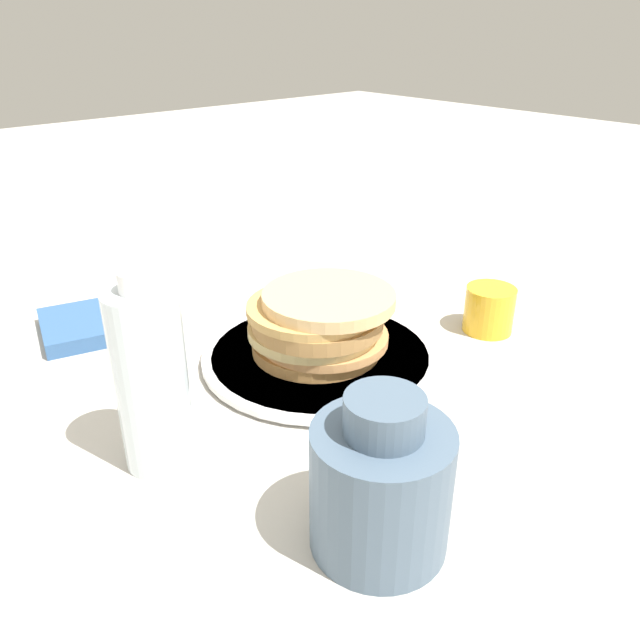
% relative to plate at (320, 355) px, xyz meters
% --- Properties ---
extents(ground_plane, '(4.00, 4.00, 0.00)m').
position_rel_plate_xyz_m(ground_plane, '(0.02, 0.03, -0.01)').
color(ground_plane, '#BCB7AD').
extents(plate, '(0.28, 0.28, 0.01)m').
position_rel_plate_xyz_m(plate, '(0.00, 0.00, 0.00)').
color(plate, white).
rests_on(plate, ground_plane).
extents(pancake_stack, '(0.17, 0.17, 0.08)m').
position_rel_plate_xyz_m(pancake_stack, '(-0.00, -0.00, 0.04)').
color(pancake_stack, tan).
rests_on(pancake_stack, plate).
extents(juice_glass, '(0.06, 0.06, 0.06)m').
position_rel_plate_xyz_m(juice_glass, '(0.09, 0.22, 0.02)').
color(juice_glass, yellow).
rests_on(juice_glass, ground_plane).
extents(cream_jug, '(0.11, 0.11, 0.13)m').
position_rel_plate_xyz_m(cream_jug, '(0.24, -0.15, 0.05)').
color(cream_jug, '#4C6075').
rests_on(cream_jug, ground_plane).
extents(water_bottle_near, '(0.06, 0.06, 0.19)m').
position_rel_plate_xyz_m(water_bottle_near, '(0.04, -0.23, 0.08)').
color(water_bottle_near, silver).
rests_on(water_bottle_near, ground_plane).
extents(napkin, '(0.15, 0.16, 0.02)m').
position_rel_plate_xyz_m(napkin, '(-0.25, -0.16, 0.00)').
color(napkin, '#33598C').
rests_on(napkin, ground_plane).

